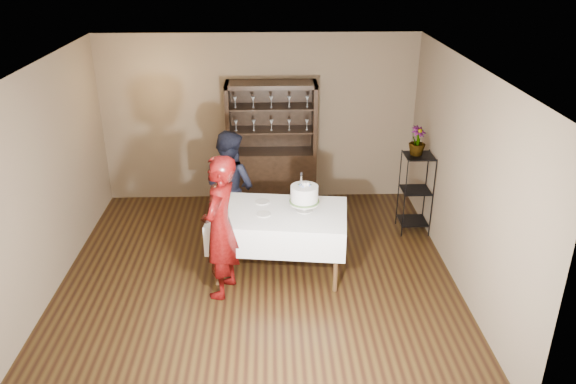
% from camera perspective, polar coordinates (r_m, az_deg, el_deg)
% --- Properties ---
extents(floor, '(5.00, 5.00, 0.00)m').
position_cam_1_polar(floor, '(7.34, -3.03, -8.53)').
color(floor, black).
rests_on(floor, ground).
extents(ceiling, '(5.00, 5.00, 0.00)m').
position_cam_1_polar(ceiling, '(6.30, -3.58, 12.58)').
color(ceiling, silver).
rests_on(ceiling, back_wall).
extents(back_wall, '(5.00, 0.02, 2.70)m').
position_cam_1_polar(back_wall, '(9.06, -2.97, 7.41)').
color(back_wall, brown).
rests_on(back_wall, floor).
extents(wall_left, '(0.02, 5.00, 2.70)m').
position_cam_1_polar(wall_left, '(7.22, -23.53, 0.86)').
color(wall_left, brown).
rests_on(wall_left, floor).
extents(wall_right, '(0.02, 5.00, 2.70)m').
position_cam_1_polar(wall_right, '(7.09, 17.35, 1.42)').
color(wall_right, brown).
rests_on(wall_right, floor).
extents(china_hutch, '(1.40, 0.48, 2.00)m').
position_cam_1_polar(china_hutch, '(9.05, -1.64, 2.82)').
color(china_hutch, black).
rests_on(china_hutch, floor).
extents(plant_etagere, '(0.42, 0.42, 1.20)m').
position_cam_1_polar(plant_etagere, '(8.35, 12.83, 0.20)').
color(plant_etagere, black).
rests_on(plant_etagere, floor).
extents(cake_table, '(1.82, 1.25, 0.85)m').
position_cam_1_polar(cake_table, '(7.14, -0.94, -3.44)').
color(cake_table, silver).
rests_on(cake_table, floor).
extents(woman, '(0.59, 0.75, 1.79)m').
position_cam_1_polar(woman, '(6.64, -6.89, -3.57)').
color(woman, '#390505').
rests_on(woman, floor).
extents(man, '(1.01, 0.98, 1.63)m').
position_cam_1_polar(man, '(7.89, -5.93, 0.55)').
color(man, black).
rests_on(man, floor).
extents(cake, '(0.39, 0.39, 0.53)m').
position_cam_1_polar(cake, '(6.98, 1.67, -0.34)').
color(cake, silver).
rests_on(cake, cake_table).
extents(plate_near, '(0.23, 0.23, 0.01)m').
position_cam_1_polar(plate_near, '(6.97, -2.48, -2.27)').
color(plate_near, silver).
rests_on(plate_near, cake_table).
extents(plate_far, '(0.24, 0.24, 0.01)m').
position_cam_1_polar(plate_far, '(7.29, -2.61, -1.01)').
color(plate_far, silver).
rests_on(plate_far, cake_table).
extents(potted_plant, '(0.32, 0.32, 0.41)m').
position_cam_1_polar(potted_plant, '(8.10, 13.00, 5.08)').
color(potted_plant, '#486C33').
rests_on(potted_plant, plant_etagere).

